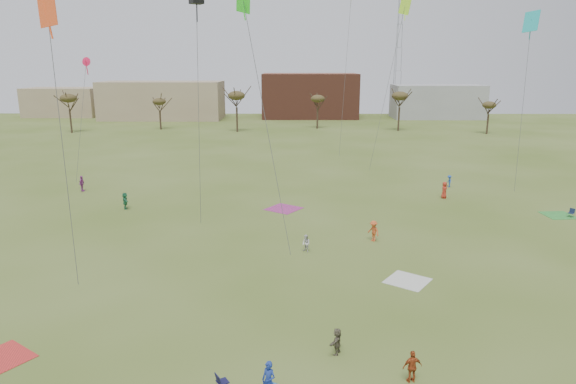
{
  "coord_description": "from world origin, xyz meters",
  "views": [
    {
      "loc": [
        0.37,
        -24.83,
        14.83
      ],
      "look_at": [
        0.0,
        12.0,
        5.5
      ],
      "focal_mm": 31.86,
      "sensor_mm": 36.0,
      "label": 1
    }
  ],
  "objects_px": {
    "camp_chair_right": "(571,215)",
    "radio_tower": "(398,47)",
    "spectator_fore_a": "(412,367)",
    "flyer_near_right": "(269,381)"
  },
  "relations": [
    {
      "from": "camp_chair_right",
      "to": "radio_tower",
      "type": "bearing_deg",
      "value": 136.73
    },
    {
      "from": "spectator_fore_a",
      "to": "camp_chair_right",
      "type": "relative_size",
      "value": 1.89
    },
    {
      "from": "flyer_near_right",
      "to": "camp_chair_right",
      "type": "distance_m",
      "value": 40.36
    },
    {
      "from": "radio_tower",
      "to": "camp_chair_right",
      "type": "bearing_deg",
      "value": -91.19
    },
    {
      "from": "flyer_near_right",
      "to": "radio_tower",
      "type": "relative_size",
      "value": 0.05
    },
    {
      "from": "flyer_near_right",
      "to": "spectator_fore_a",
      "type": "xyz_separation_m",
      "value": [
        6.77,
        1.33,
        -0.11
      ]
    },
    {
      "from": "spectator_fore_a",
      "to": "radio_tower",
      "type": "distance_m",
      "value": 131.81
    },
    {
      "from": "radio_tower",
      "to": "spectator_fore_a",
      "type": "bearing_deg",
      "value": -100.57
    },
    {
      "from": "flyer_near_right",
      "to": "camp_chair_right",
      "type": "xyz_separation_m",
      "value": [
        28.6,
        28.47,
        -0.67
      ]
    },
    {
      "from": "flyer_near_right",
      "to": "camp_chair_right",
      "type": "bearing_deg",
      "value": 77.37
    }
  ]
}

